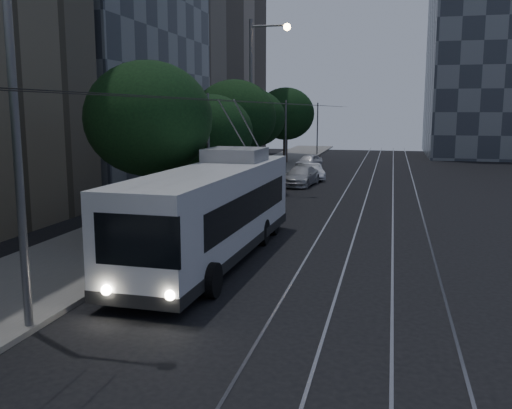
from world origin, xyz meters
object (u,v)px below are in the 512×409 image
object	(u,v)px
pickup_silver	(247,203)
streetlamp_far	(258,91)
trolleybus	(214,211)
car_white_d	(309,161)
car_white_b	(301,176)
streetlamp_near	(28,73)
car_white_a	(256,190)
car_white_c	(312,172)

from	to	relation	value
pickup_silver	streetlamp_far	distance (m)	10.83
trolleybus	car_white_d	world-z (taller)	trolleybus
pickup_silver	car_white_d	xyz separation A→B (m)	(-0.62, 24.93, -0.25)
streetlamp_far	car_white_b	bearing A→B (deg)	63.32
pickup_silver	streetlamp_near	xyz separation A→B (m)	(-1.32, -14.30, 5.15)
trolleybus	car_white_b	world-z (taller)	trolleybus
trolleybus	streetlamp_far	world-z (taller)	streetlamp_far
car_white_d	pickup_silver	bearing A→B (deg)	-76.39
car_white_d	streetlamp_far	world-z (taller)	streetlamp_far
pickup_silver	streetlamp_near	size ratio (longest dim) A/B	0.65
streetlamp_near	trolleybus	bearing A→B (deg)	75.75
car_white_b	car_white_d	xyz separation A→B (m)	(-1.09, 11.54, -0.01)
streetlamp_near	car_white_a	bearing A→B (deg)	88.58
car_white_a	car_white_c	distance (m)	11.78
car_white_c	streetlamp_far	xyz separation A→B (m)	(-2.40, -7.77, 5.77)
car_white_c	pickup_silver	bearing A→B (deg)	-112.20
car_white_b	car_white_c	world-z (taller)	car_white_b
car_white_a	car_white_c	world-z (taller)	car_white_a
pickup_silver	car_white_a	xyz separation A→B (m)	(-0.83, 5.30, -0.14)
pickup_silver	car_white_c	distance (m)	16.99
car_white_b	streetlamp_far	size ratio (longest dim) A/B	0.43
car_white_b	trolleybus	bearing A→B (deg)	-82.94
car_white_a	car_white_b	distance (m)	8.19
car_white_d	car_white_a	bearing A→B (deg)	-78.44
car_white_b	car_white_c	size ratio (longest dim) A/B	1.24
trolleybus	car_white_d	xyz separation A→B (m)	(-1.19, 31.80, -1.07)
trolleybus	pickup_silver	world-z (taller)	trolleybus
car_white_a	car_white_d	xyz separation A→B (m)	(0.21, 19.63, -0.12)
car_white_c	streetlamp_near	size ratio (longest dim) A/B	0.37
car_white_a	trolleybus	bearing A→B (deg)	-75.75
pickup_silver	car_white_a	size ratio (longest dim) A/B	1.44
car_white_b	streetlamp_near	distance (m)	28.26
pickup_silver	car_white_c	world-z (taller)	pickup_silver
car_white_a	streetlamp_near	world-z (taller)	streetlamp_near
car_white_a	pickup_silver	bearing A→B (deg)	-73.36
streetlamp_near	car_white_b	bearing A→B (deg)	86.30
streetlamp_near	pickup_silver	bearing A→B (deg)	84.72
car_white_d	streetlamp_near	distance (m)	39.60
pickup_silver	trolleybus	bearing A→B (deg)	-95.97
car_white_a	streetlamp_near	xyz separation A→B (m)	(-0.49, -19.60, 5.29)
trolleybus	pickup_silver	distance (m)	6.95
car_white_a	car_white_b	world-z (taller)	car_white_a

